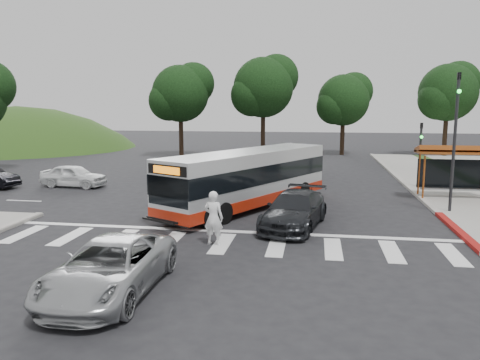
% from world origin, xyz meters
% --- Properties ---
extents(ground, '(140.00, 140.00, 0.00)m').
position_xyz_m(ground, '(0.00, 0.00, 0.00)').
color(ground, black).
rests_on(ground, ground).
extents(sidewalk_east, '(4.00, 40.00, 0.12)m').
position_xyz_m(sidewalk_east, '(11.00, 8.00, 0.06)').
color(sidewalk_east, gray).
rests_on(sidewalk_east, ground).
extents(curb_east, '(0.30, 40.00, 0.15)m').
position_xyz_m(curb_east, '(9.00, 8.00, 0.07)').
color(curb_east, '#9E9991').
rests_on(curb_east, ground).
extents(curb_east_red, '(0.32, 6.00, 0.15)m').
position_xyz_m(curb_east_red, '(9.00, -2.00, 0.08)').
color(curb_east_red, maroon).
rests_on(curb_east_red, ground).
extents(hillside_nw, '(44.00, 44.00, 10.00)m').
position_xyz_m(hillside_nw, '(-32.00, 30.00, 0.00)').
color(hillside_nw, '#214014').
rests_on(hillside_nw, ground).
extents(crosswalk_ladder, '(18.00, 2.60, 0.01)m').
position_xyz_m(crosswalk_ladder, '(0.00, -5.00, 0.01)').
color(crosswalk_ladder, silver).
rests_on(crosswalk_ladder, ground).
extents(bus_shelter, '(4.20, 1.60, 2.86)m').
position_xyz_m(bus_shelter, '(10.80, 5.10, 2.35)').
color(bus_shelter, '#974719').
rests_on(bus_shelter, sidewalk_east).
extents(traffic_signal_ne_tall, '(0.18, 0.37, 6.50)m').
position_xyz_m(traffic_signal_ne_tall, '(9.60, 1.49, 3.88)').
color(traffic_signal_ne_tall, black).
rests_on(traffic_signal_ne_tall, ground).
extents(traffic_signal_ne_short, '(0.18, 0.37, 4.00)m').
position_xyz_m(traffic_signal_ne_short, '(9.60, 8.49, 2.48)').
color(traffic_signal_ne_short, black).
rests_on(traffic_signal_ne_short, ground).
extents(tree_ne_a, '(6.16, 5.74, 9.30)m').
position_xyz_m(tree_ne_a, '(16.08, 28.06, 6.39)').
color(tree_ne_a, black).
rests_on(tree_ne_a, parking_lot).
extents(tree_north_a, '(6.60, 6.15, 10.17)m').
position_xyz_m(tree_north_a, '(-1.92, 26.07, 6.92)').
color(tree_north_a, black).
rests_on(tree_north_a, ground).
extents(tree_north_b, '(5.72, 5.33, 8.43)m').
position_xyz_m(tree_north_b, '(6.07, 28.06, 5.66)').
color(tree_north_b, black).
rests_on(tree_north_b, ground).
extents(tree_north_c, '(6.16, 5.74, 9.30)m').
position_xyz_m(tree_north_c, '(-9.92, 24.06, 6.29)').
color(tree_north_c, black).
rests_on(tree_north_c, ground).
extents(transit_bus, '(7.27, 10.74, 2.82)m').
position_xyz_m(transit_bus, '(0.07, 1.26, 1.41)').
color(transit_bus, '#B7BABC').
rests_on(transit_bus, ground).
extents(pedestrian, '(0.78, 0.57, 1.99)m').
position_xyz_m(pedestrian, '(-0.29, -5.14, 0.99)').
color(pedestrian, white).
rests_on(pedestrian, ground).
extents(dark_sedan, '(3.02, 5.37, 1.47)m').
position_xyz_m(dark_sedan, '(2.50, -2.18, 0.73)').
color(dark_sedan, black).
rests_on(dark_sedan, ground).
extents(silver_suv_south, '(2.41, 5.20, 1.44)m').
position_xyz_m(silver_suv_south, '(-2.08, -9.98, 0.72)').
color(silver_suv_south, '#A2A5A7').
rests_on(silver_suv_south, ground).
extents(west_car_white, '(4.21, 1.99, 1.39)m').
position_xyz_m(west_car_white, '(-11.56, 5.50, 0.70)').
color(west_car_white, silver).
rests_on(west_car_white, ground).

